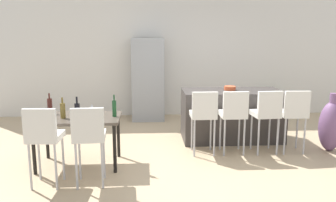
# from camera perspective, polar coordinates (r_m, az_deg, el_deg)

# --- Properties ---
(ground_plane) EXTENTS (10.00, 10.00, 0.00)m
(ground_plane) POSITION_cam_1_polar(r_m,az_deg,el_deg) (5.95, 5.48, -8.18)
(ground_plane) COLOR tan
(back_wall) EXTENTS (10.00, 0.12, 2.90)m
(back_wall) POSITION_cam_1_polar(r_m,az_deg,el_deg) (8.42, 2.70, 7.56)
(back_wall) COLOR silver
(back_wall) RESTS_ON ground_plane
(kitchen_island) EXTENTS (1.80, 0.84, 0.92)m
(kitchen_island) POSITION_cam_1_polar(r_m,az_deg,el_deg) (6.58, 10.29, -2.27)
(kitchen_island) COLOR #383330
(kitchen_island) RESTS_ON ground_plane
(bar_chair_left) EXTENTS (0.40, 0.40, 1.05)m
(bar_chair_left) POSITION_cam_1_polar(r_m,az_deg,el_deg) (5.63, 5.85, -1.88)
(bar_chair_left) COLOR silver
(bar_chair_left) RESTS_ON ground_plane
(bar_chair_middle) EXTENTS (0.40, 0.40, 1.05)m
(bar_chair_middle) POSITION_cam_1_polar(r_m,az_deg,el_deg) (5.73, 10.63, -1.79)
(bar_chair_middle) COLOR silver
(bar_chair_middle) RESTS_ON ground_plane
(bar_chair_right) EXTENTS (0.43, 0.43, 1.05)m
(bar_chair_right) POSITION_cam_1_polar(r_m,az_deg,el_deg) (5.88, 15.77, -1.69)
(bar_chair_right) COLOR silver
(bar_chair_right) RESTS_ON ground_plane
(bar_chair_far) EXTENTS (0.42, 0.42, 1.05)m
(bar_chair_far) POSITION_cam_1_polar(r_m,az_deg,el_deg) (6.05, 19.80, -1.59)
(bar_chair_far) COLOR silver
(bar_chair_far) RESTS_ON ground_plane
(dining_table) EXTENTS (1.23, 0.78, 0.74)m
(dining_table) POSITION_cam_1_polar(r_m,az_deg,el_deg) (5.32, -14.43, -3.32)
(dining_table) COLOR #4C4238
(dining_table) RESTS_ON ground_plane
(dining_chair_near) EXTENTS (0.42, 0.42, 1.05)m
(dining_chair_near) POSITION_cam_1_polar(r_m,az_deg,el_deg) (4.68, -19.57, -5.13)
(dining_chair_near) COLOR silver
(dining_chair_near) RESTS_ON ground_plane
(dining_chair_far) EXTENTS (0.42, 0.42, 1.05)m
(dining_chair_far) POSITION_cam_1_polar(r_m,az_deg,el_deg) (4.55, -12.73, -5.19)
(dining_chair_far) COLOR silver
(dining_chair_far) RESTS_ON ground_plane
(wine_bottle_middle) EXTENTS (0.07, 0.07, 0.30)m
(wine_bottle_middle) POSITION_cam_1_polar(r_m,az_deg,el_deg) (5.26, -16.73, -1.45)
(wine_bottle_middle) COLOR brown
(wine_bottle_middle) RESTS_ON dining_table
(wine_bottle_left) EXTENTS (0.06, 0.06, 0.32)m
(wine_bottle_left) POSITION_cam_1_polar(r_m,az_deg,el_deg) (5.20, -8.72, -1.16)
(wine_bottle_left) COLOR #194723
(wine_bottle_left) RESTS_ON dining_table
(wine_bottle_inner) EXTENTS (0.08, 0.08, 0.32)m
(wine_bottle_inner) POSITION_cam_1_polar(r_m,az_deg,el_deg) (5.16, -14.53, -1.52)
(wine_bottle_inner) COLOR black
(wine_bottle_inner) RESTS_ON dining_table
(wine_bottle_corner) EXTENTS (0.07, 0.07, 0.31)m
(wine_bottle_corner) POSITION_cam_1_polar(r_m,az_deg,el_deg) (5.65, -18.66, -0.68)
(wine_bottle_corner) COLOR #471E19
(wine_bottle_corner) RESTS_ON dining_table
(wine_glass_right) EXTENTS (0.07, 0.07, 0.17)m
(wine_glass_right) POSITION_cam_1_polar(r_m,az_deg,el_deg) (5.33, -12.26, -0.99)
(wine_glass_right) COLOR silver
(wine_glass_right) RESTS_ON dining_table
(refrigerator) EXTENTS (0.72, 0.68, 1.84)m
(refrigerator) POSITION_cam_1_polar(r_m,az_deg,el_deg) (7.99, -3.29, 3.55)
(refrigerator) COLOR #939699
(refrigerator) RESTS_ON ground_plane
(fruit_bowl) EXTENTS (0.21, 0.21, 0.07)m
(fruit_bowl) POSITION_cam_1_polar(r_m,az_deg,el_deg) (6.54, 10.03, 2.08)
(fruit_bowl) COLOR #C6512D
(fruit_bowl) RESTS_ON kitchen_island
(floor_vase) EXTENTS (0.40, 0.40, 0.98)m
(floor_vase) POSITION_cam_1_polar(r_m,az_deg,el_deg) (6.46, 24.96, -3.68)
(floor_vase) COLOR #704C75
(floor_vase) RESTS_ON ground_plane
(potted_plant) EXTENTS (0.36, 0.36, 0.56)m
(potted_plant) POSITION_cam_1_polar(r_m,az_deg,el_deg) (8.60, 16.83, -0.39)
(potted_plant) COLOR beige
(potted_plant) RESTS_ON ground_plane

